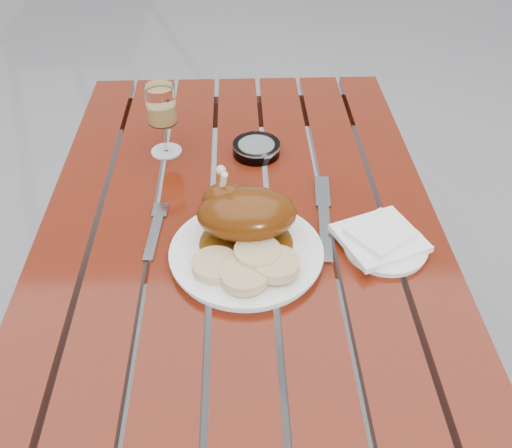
{
  "coord_description": "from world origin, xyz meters",
  "views": [
    {
      "loc": [
        -0.0,
        -0.92,
        1.48
      ],
      "look_at": [
        0.03,
        -0.09,
        0.78
      ],
      "focal_mm": 40.0,
      "sensor_mm": 36.0,
      "label": 1
    }
  ],
  "objects_px": {
    "table": "(243,326)",
    "ashtray": "(256,149)",
    "dinner_plate": "(246,254)",
    "wine_glass": "(163,121)",
    "side_plate": "(385,246)"
  },
  "relations": [
    {
      "from": "table",
      "to": "ashtray",
      "type": "height_order",
      "value": "ashtray"
    },
    {
      "from": "table",
      "to": "dinner_plate",
      "type": "height_order",
      "value": "dinner_plate"
    },
    {
      "from": "ashtray",
      "to": "dinner_plate",
      "type": "bearing_deg",
      "value": -95.09
    },
    {
      "from": "wine_glass",
      "to": "ashtray",
      "type": "height_order",
      "value": "wine_glass"
    },
    {
      "from": "dinner_plate",
      "to": "ashtray",
      "type": "relative_size",
      "value": 2.58
    },
    {
      "from": "wine_glass",
      "to": "ashtray",
      "type": "bearing_deg",
      "value": -3.95
    },
    {
      "from": "dinner_plate",
      "to": "side_plate",
      "type": "distance_m",
      "value": 0.26
    },
    {
      "from": "table",
      "to": "ashtray",
      "type": "relative_size",
      "value": 10.83
    },
    {
      "from": "dinner_plate",
      "to": "table",
      "type": "bearing_deg",
      "value": 93.78
    },
    {
      "from": "side_plate",
      "to": "ashtray",
      "type": "bearing_deg",
      "value": 124.33
    },
    {
      "from": "wine_glass",
      "to": "ashtray",
      "type": "xyz_separation_m",
      "value": [
        0.21,
        -0.01,
        -0.07
      ]
    },
    {
      "from": "side_plate",
      "to": "table",
      "type": "bearing_deg",
      "value": 153.85
    },
    {
      "from": "table",
      "to": "side_plate",
      "type": "distance_m",
      "value": 0.49
    },
    {
      "from": "wine_glass",
      "to": "ashtray",
      "type": "distance_m",
      "value": 0.22
    },
    {
      "from": "side_plate",
      "to": "ashtray",
      "type": "xyz_separation_m",
      "value": [
        -0.23,
        0.34,
        0.01
      ]
    }
  ]
}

